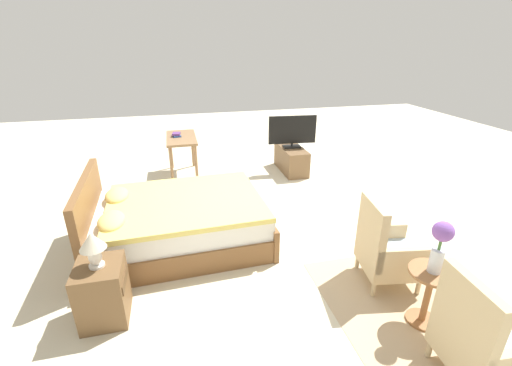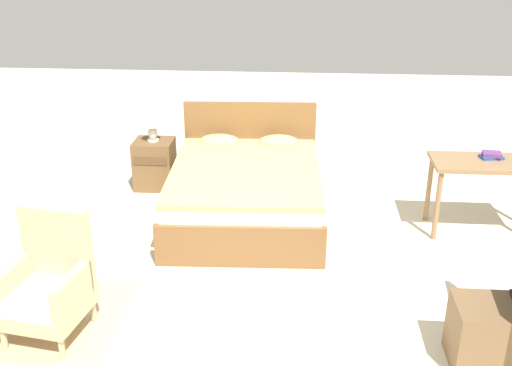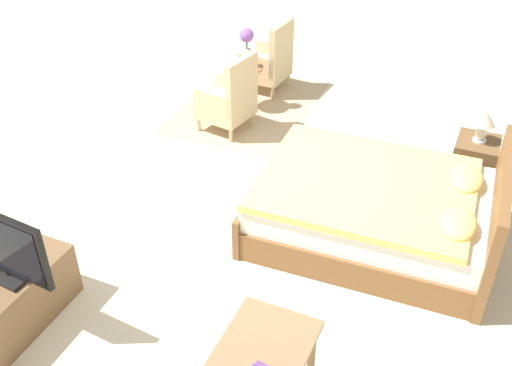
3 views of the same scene
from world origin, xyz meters
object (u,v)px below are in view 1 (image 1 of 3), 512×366
(vanity_desk, at_px, (182,143))
(armchair_by_window_right, at_px, (385,250))
(bed, at_px, (176,222))
(tv_stand, at_px, (291,159))
(side_table, at_px, (429,291))
(flower_vase, at_px, (441,242))
(armchair_by_window_left, at_px, (479,342))
(tv_flatscreen, at_px, (292,131))
(book_stack, at_px, (176,135))
(table_lamp, at_px, (92,245))
(nightstand, at_px, (103,292))

(vanity_desk, bearing_deg, armchair_by_window_right, -152.36)
(bed, distance_m, tv_stand, 3.04)
(side_table, xyz_separation_m, flower_vase, (0.00, 0.00, 0.50))
(bed, xyz_separation_m, armchair_by_window_left, (-2.44, -2.06, 0.08))
(armchair_by_window_right, height_order, tv_flatscreen, tv_flatscreen)
(armchair_by_window_left, relative_size, vanity_desk, 0.88)
(bed, xyz_separation_m, tv_flatscreen, (2.10, -2.21, 0.49))
(flower_vase, distance_m, book_stack, 4.69)
(tv_stand, height_order, tv_flatscreen, tv_flatscreen)
(table_lamp, distance_m, tv_flatscreen, 4.32)
(armchair_by_window_right, bearing_deg, table_lamp, 87.21)
(armchair_by_window_right, height_order, book_stack, armchair_by_window_right)
(bed, bearing_deg, armchair_by_window_left, -139.77)
(armchair_by_window_right, xyz_separation_m, table_lamp, (0.13, 2.74, 0.40))
(table_lamp, height_order, tv_stand, table_lamp)
(nightstand, distance_m, book_stack, 3.63)
(side_table, distance_m, tv_flatscreen, 3.97)
(armchair_by_window_right, relative_size, table_lamp, 2.79)
(armchair_by_window_right, height_order, tv_stand, armchair_by_window_right)
(armchair_by_window_left, bearing_deg, armchair_by_window_right, -0.03)
(bed, bearing_deg, armchair_by_window_right, -121.35)
(bed, distance_m, book_stack, 2.44)
(flower_vase, relative_size, book_stack, 2.10)
(armchair_by_window_right, relative_size, side_table, 1.67)
(flower_vase, xyz_separation_m, table_lamp, (0.73, 2.79, -0.06))
(armchair_by_window_right, xyz_separation_m, vanity_desk, (3.59, 1.88, 0.25))
(bed, bearing_deg, flower_vase, -131.25)
(vanity_desk, bearing_deg, armchair_by_window_left, -158.50)
(nightstand, bearing_deg, bed, -31.06)
(table_lamp, relative_size, vanity_desk, 0.32)
(armchair_by_window_left, bearing_deg, tv_flatscreen, -1.90)
(book_stack, bearing_deg, nightstand, 167.51)
(bed, xyz_separation_m, side_table, (-1.85, -2.11, 0.05))
(nightstand, xyz_separation_m, book_stack, (3.51, -0.78, 0.49))
(armchair_by_window_right, distance_m, flower_vase, 0.76)
(tv_flatscreen, bearing_deg, book_stack, 82.10)
(armchair_by_window_left, bearing_deg, vanity_desk, 21.50)
(armchair_by_window_right, xyz_separation_m, tv_flatscreen, (3.35, -0.15, 0.40))
(nightstand, height_order, tv_stand, nightstand)
(vanity_desk, relative_size, book_stack, 4.59)
(bed, height_order, tv_flatscreen, tv_flatscreen)
(bed, height_order, armchair_by_window_right, bed)
(tv_stand, bearing_deg, vanity_desk, 83.18)
(armchair_by_window_left, xyz_separation_m, tv_stand, (4.53, -0.15, -0.15))
(nightstand, relative_size, tv_stand, 0.59)
(armchair_by_window_right, relative_size, flower_vase, 1.93)
(bed, relative_size, tv_flatscreen, 2.37)
(nightstand, bearing_deg, vanity_desk, -13.91)
(side_table, distance_m, flower_vase, 0.50)
(bed, bearing_deg, tv_stand, -46.56)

